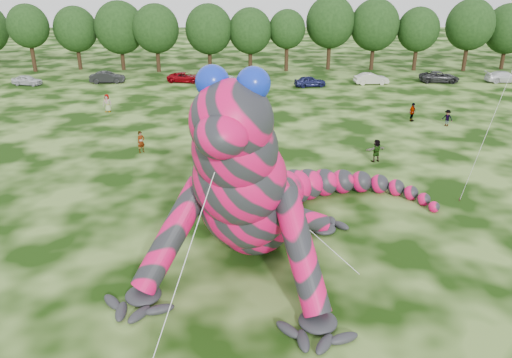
{
  "coord_description": "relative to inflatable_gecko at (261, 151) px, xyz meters",
  "views": [
    {
      "loc": [
        -3.76,
        -16.6,
        13.46
      ],
      "look_at": [
        -3.65,
        6.14,
        4.0
      ],
      "focal_mm": 35.0,
      "sensor_mm": 36.0,
      "label": 1
    }
  ],
  "objects": [
    {
      "name": "car_4",
      "position": [
        6.8,
        39.17,
        -4.45
      ],
      "size": [
        4.18,
        2.23,
        1.35
      ],
      "primitive_type": "imported",
      "rotation": [
        0.0,
        0.0,
        1.74
      ],
      "color": "#171A47",
      "rests_on": "ground"
    },
    {
      "name": "spectator_3",
      "position": [
        15.04,
        23.26,
        -4.22
      ],
      "size": [
        1.08,
        1.04,
        1.81
      ],
      "primitive_type": "imported",
      "rotation": [
        0.0,
        0.0,
        0.73
      ],
      "color": "gray",
      "rests_on": "ground"
    },
    {
      "name": "spectator_4",
      "position": [
        -15.53,
        27.02,
        -4.21
      ],
      "size": [
        0.96,
        0.69,
        1.83
      ],
      "primitive_type": "imported",
      "rotation": [
        0.0,
        0.0,
        6.16
      ],
      "color": "gray",
      "rests_on": "ground"
    },
    {
      "name": "tree_6",
      "position": [
        -14.16,
        49.54,
        -0.38
      ],
      "size": [
        6.52,
        5.86,
        9.49
      ],
      "primitive_type": null,
      "color": "black",
      "rests_on": "ground"
    },
    {
      "name": "tree_13",
      "position": [
        30.52,
        49.98,
        -0.06
      ],
      "size": [
        6.83,
        6.15,
        10.13
      ],
      "primitive_type": null,
      "color": "black",
      "rests_on": "ground"
    },
    {
      "name": "car_7",
      "position": [
        32.66,
        41.65,
        -4.4
      ],
      "size": [
        4.98,
        2.05,
        1.44
      ],
      "primitive_type": "imported",
      "rotation": [
        0.0,
        0.0,
        1.57
      ],
      "color": "silver",
      "rests_on": "ground"
    },
    {
      "name": "spectator_1",
      "position": [
        -0.02,
        17.0,
        -4.31
      ],
      "size": [
        0.89,
        0.75,
        1.63
      ],
      "primitive_type": "imported",
      "rotation": [
        0.0,
        0.0,
        3.33
      ],
      "color": "gray",
      "rests_on": "ground"
    },
    {
      "name": "car_0",
      "position": [
        -29.45,
        40.29,
        -4.48
      ],
      "size": [
        4.0,
        2.21,
        1.29
      ],
      "primitive_type": "imported",
      "rotation": [
        0.0,
        0.0,
        1.38
      ],
      "color": "silver",
      "rests_on": "ground"
    },
    {
      "name": "tree_4",
      "position": [
        -26.25,
        51.57,
        -0.59
      ],
      "size": [
        6.22,
        5.6,
        9.06
      ],
      "primitive_type": null,
      "color": "black",
      "rests_on": "ground"
    },
    {
      "name": "tree_5",
      "position": [
        -19.73,
        51.29,
        -0.22
      ],
      "size": [
        7.16,
        6.44,
        9.8
      ],
      "primitive_type": null,
      "color": "black",
      "rests_on": "ground"
    },
    {
      "name": "inflatable_gecko",
      "position": [
        0.0,
        0.0,
        0.0
      ],
      "size": [
        21.64,
        24.01,
        10.25
      ],
      "primitive_type": null,
      "rotation": [
        0.0,
        0.0,
        -0.24
      ],
      "color": "#DB0C53",
      "rests_on": "ground"
    },
    {
      "name": "car_6",
      "position": [
        24.1,
        41.79,
        -4.42
      ],
      "size": [
        5.17,
        2.55,
        1.41
      ],
      "primitive_type": "imported",
      "rotation": [
        0.0,
        0.0,
        1.53
      ],
      "color": "#28282A",
      "rests_on": "ground"
    },
    {
      "name": "car_1",
      "position": [
        -19.49,
        41.62,
        -4.39
      ],
      "size": [
        4.55,
        1.9,
        1.46
      ],
      "primitive_type": "imported",
      "rotation": [
        0.0,
        0.0,
        1.65
      ],
      "color": "black",
      "rests_on": "ground"
    },
    {
      "name": "car_3",
      "position": [
        -3.32,
        39.36,
        -4.44
      ],
      "size": [
        4.86,
        2.35,
        1.36
      ],
      "primitive_type": "imported",
      "rotation": [
        0.0,
        0.0,
        1.67
      ],
      "color": "silver",
      "rests_on": "ground"
    },
    {
      "name": "car_5",
      "position": [
        14.86,
        40.58,
        -4.41
      ],
      "size": [
        4.48,
        1.94,
        1.43
      ],
      "primitive_type": "imported",
      "rotation": [
        0.0,
        0.0,
        1.67
      ],
      "color": "beige",
      "rests_on": "ground"
    },
    {
      "name": "tree_14",
      "position": [
        36.85,
        51.58,
        -0.42
      ],
      "size": [
        6.82,
        6.14,
        9.4
      ],
      "primitive_type": null,
      "color": "black",
      "rests_on": "ground"
    },
    {
      "name": "tree_10",
      "position": [
        10.79,
        51.43,
        0.13
      ],
      "size": [
        7.09,
        6.38,
        10.5
      ],
      "primitive_type": null,
      "color": "black",
      "rests_on": "ground"
    },
    {
      "name": "tree_8",
      "position": [
        -0.83,
        49.84,
        -0.65
      ],
      "size": [
        6.14,
        5.53,
        8.94
      ],
      "primitive_type": null,
      "color": "black",
      "rests_on": "ground"
    },
    {
      "name": "spectator_5",
      "position": [
        8.99,
        12.11,
        -4.24
      ],
      "size": [
        1.71,
        1.04,
        1.76
      ],
      "primitive_type": "imported",
      "rotation": [
        0.0,
        0.0,
        3.49
      ],
      "color": "gray",
      "rests_on": "ground"
    },
    {
      "name": "spectator_2",
      "position": [
        17.85,
        21.59,
        -4.34
      ],
      "size": [
        1.14,
        1.12,
        1.57
      ],
      "primitive_type": "imported",
      "rotation": [
        0.0,
        0.0,
        5.53
      ],
      "color": "gray",
      "rests_on": "ground"
    },
    {
      "name": "tree_12",
      "position": [
        23.4,
        50.59,
        -0.64
      ],
      "size": [
        5.99,
        5.39,
        8.97
      ],
      "primitive_type": null,
      "color": "black",
      "rests_on": "ground"
    },
    {
      "name": "ground",
      "position": [
        3.39,
        -7.14,
        -5.12
      ],
      "size": [
        240.0,
        240.0,
        0.0
      ],
      "primitive_type": "plane",
      "color": "#16330A",
      "rests_on": "ground"
    },
    {
      "name": "tree_3",
      "position": [
        -32.33,
        49.92,
        -0.4
      ],
      "size": [
        5.81,
        5.23,
        9.44
      ],
      "primitive_type": null,
      "color": "black",
      "rests_on": "ground"
    },
    {
      "name": "car_2",
      "position": [
        -9.42,
        42.07,
        -4.49
      ],
      "size": [
        4.8,
        2.65,
        1.27
      ],
      "primitive_type": "imported",
      "rotation": [
        0.0,
        0.0,
        1.45
      ],
      "color": "maroon",
      "rests_on": "ground"
    },
    {
      "name": "spectator_0",
      "position": [
        -9.39,
        14.29,
        -4.24
      ],
      "size": [
        0.76,
        0.75,
        1.77
      ],
      "primitive_type": "imported",
      "rotation": [
        0.0,
        0.0,
        0.74
      ],
      "color": "gray",
      "rests_on": "ground"
    },
    {
      "name": "tree_9",
      "position": [
        4.46,
        50.2,
        -0.78
      ],
      "size": [
        5.27,
        4.74,
        8.68
      ],
      "primitive_type": null,
      "color": "black",
      "rests_on": "ground"
    },
    {
      "name": "tree_11",
      "position": [
        17.18,
        51.05,
        -0.09
      ],
      "size": [
        7.01,
        6.31,
        10.07
      ],
      "primitive_type": null,
      "color": "black",
      "rests_on": "ground"
    },
    {
      "name": "tree_7",
      "position": [
        -6.69,
        49.66,
        -0.38
      ],
      "size": [
        6.68,
        6.01,
        9.48
      ],
      "primitive_type": null,
      "color": "black",
      "rests_on": "ground"
    }
  ]
}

